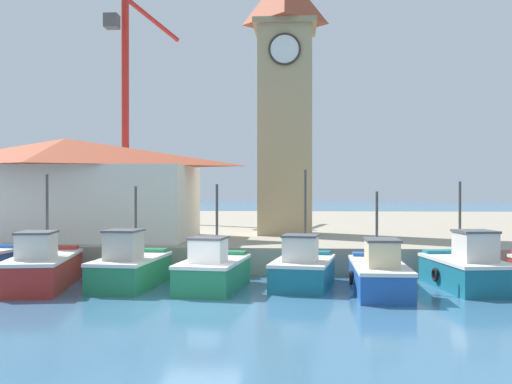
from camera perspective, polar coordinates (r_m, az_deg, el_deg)
name	(u,v)px	position (r m, az deg, el deg)	size (l,w,h in m)	color
ground_plane	(201,304)	(19.35, -5.29, -10.59)	(300.00, 300.00, 0.00)	#386689
quay_wharf	(255,229)	(45.22, -0.06, -3.55)	(120.00, 40.00, 1.16)	#9E937F
fishing_boat_left_inner	(43,268)	(23.59, -19.67, -6.79)	(2.80, 5.44, 4.20)	#AD2823
fishing_boat_mid_left	(130,267)	(22.91, -11.90, -7.02)	(2.25, 4.54, 3.75)	#237A4C
fishing_boat_center	(213,271)	(21.91, -4.11, -7.47)	(2.44, 4.40, 3.83)	#237A4C
fishing_boat_mid_right	(303,269)	(22.53, 4.50, -7.28)	(2.62, 4.33, 4.37)	#196B7F
fishing_boat_right_inner	(379,274)	(21.68, 11.64, -7.62)	(1.96, 5.21, 3.55)	#2356A8
fishing_boat_right_outer	(467,269)	(23.24, 19.43, -6.93)	(2.67, 4.61, 3.93)	#196B7F
clock_tower	(285,93)	(33.18, 2.79, 9.36)	(3.38, 3.38, 16.08)	tan
warehouse_left	(66,187)	(31.41, -17.68, 0.42)	(12.96, 6.82, 5.00)	silver
port_crane_far	(126,134)	(46.04, -12.26, 5.43)	(4.30, 6.90, 17.21)	maroon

